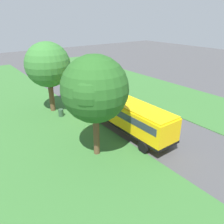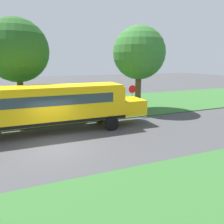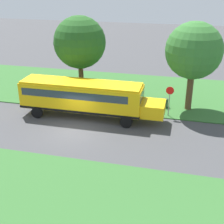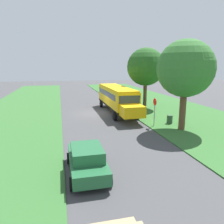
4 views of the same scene
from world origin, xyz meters
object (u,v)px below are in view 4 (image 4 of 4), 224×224
Objects in this scene: oak_tree_roadside_mid at (187,68)px; school_bus at (117,97)px; oak_tree_beside_bus at (146,67)px; car_green_nearest at (87,159)px; trash_bin at (170,120)px; stop_sign at (155,109)px.

school_bus is at bearing -66.85° from oak_tree_roadside_mid.
oak_tree_roadside_mid is at bearing 86.02° from oak_tree_beside_bus.
car_green_nearest is at bearing 58.98° from oak_tree_beside_bus.
car_green_nearest is at bearing 41.80° from trash_bin.
stop_sign is (2.74, 9.02, -3.84)m from oak_tree_beside_bus.
oak_tree_beside_bus is 2.94× the size of stop_sign.
school_bus reaches higher than car_green_nearest.
car_green_nearest is at bearing 69.45° from school_bus.
school_bus is 4.53× the size of stop_sign.
oak_tree_roadside_mid reaches higher than stop_sign.
school_bus reaches higher than stop_sign.
school_bus is 10.33m from oak_tree_roadside_mid.
oak_tree_roadside_mid is 8.85× the size of trash_bin.
oak_tree_roadside_mid is (-3.80, 8.89, 3.64)m from school_bus.
oak_tree_beside_bus is at bearing -93.98° from oak_tree_roadside_mid.
stop_sign is (-7.40, -7.84, 0.86)m from car_green_nearest.
car_green_nearest is (5.59, 14.92, -1.05)m from school_bus.
trash_bin is (0.11, -2.27, -5.12)m from oak_tree_roadside_mid.
car_green_nearest is 12.46m from trash_bin.
stop_sign reaches higher than car_green_nearest.
trash_bin is (0.86, 8.56, -5.12)m from oak_tree_beside_bus.
car_green_nearest is 4.89× the size of trash_bin.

